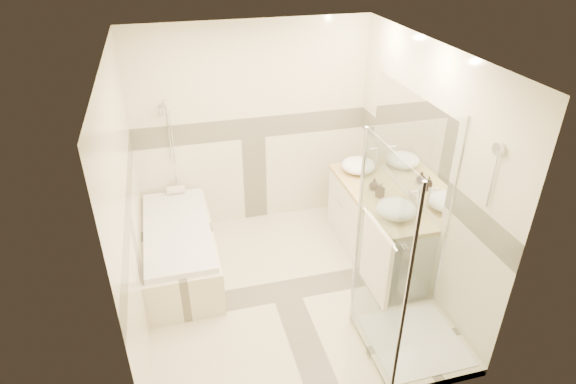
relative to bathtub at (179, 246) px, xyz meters
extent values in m
cube|color=beige|center=(1.02, -0.65, -0.31)|extent=(2.80, 3.00, 0.01)
cube|color=white|center=(1.02, -0.65, 2.20)|extent=(2.80, 3.00, 0.01)
cube|color=beige|center=(1.02, 0.85, 0.94)|extent=(2.80, 0.01, 2.50)
cube|color=beige|center=(1.02, -2.15, 0.94)|extent=(2.80, 0.01, 2.50)
cube|color=beige|center=(-0.38, -0.65, 0.94)|extent=(0.01, 3.00, 2.50)
cube|color=beige|center=(2.43, -0.65, 0.94)|extent=(0.01, 3.00, 2.50)
cube|color=white|center=(2.41, -0.35, 1.14)|extent=(0.01, 1.60, 1.00)
cylinder|color=silver|center=(0.05, 0.82, 1.04)|extent=(0.02, 0.02, 0.70)
cube|color=beige|center=(0.00, 0.00, -0.06)|extent=(0.75, 1.70, 0.50)
cube|color=white|center=(0.00, 0.00, 0.22)|extent=(0.69, 1.60, 0.06)
ellipsoid|color=white|center=(0.00, 0.00, 0.17)|extent=(0.56, 1.40, 0.16)
cube|color=silver|center=(2.15, -0.35, 0.09)|extent=(0.55, 1.60, 0.80)
cylinder|color=silver|center=(1.86, -0.75, 0.24)|extent=(0.01, 0.24, 0.01)
cylinder|color=silver|center=(1.86, 0.05, 0.24)|extent=(0.01, 0.24, 0.01)
cube|color=tan|center=(2.15, -0.35, 0.52)|extent=(0.57, 1.62, 0.05)
cube|color=beige|center=(1.97, -1.70, -0.27)|extent=(0.90, 0.90, 0.08)
cube|color=white|center=(1.97, -1.70, -0.22)|extent=(0.80, 0.80, 0.01)
cube|color=white|center=(1.53, -1.70, 0.73)|extent=(0.01, 0.90, 2.00)
cube|color=white|center=(1.97, -1.26, 0.73)|extent=(0.90, 0.01, 2.00)
cylinder|color=silver|center=(1.52, -2.15, 0.73)|extent=(0.03, 0.03, 2.00)
cylinder|color=silver|center=(1.52, -1.25, 0.73)|extent=(0.03, 0.03, 2.00)
cylinder|color=silver|center=(2.42, -1.25, 0.73)|extent=(0.03, 0.03, 2.00)
cylinder|color=silver|center=(2.38, -1.70, 1.64)|extent=(0.03, 0.10, 0.10)
cylinder|color=silver|center=(1.49, -1.70, 1.09)|extent=(0.02, 0.60, 0.02)
cube|color=white|center=(1.49, -1.70, 0.79)|extent=(0.04, 0.48, 0.62)
ellipsoid|color=white|center=(2.13, 0.19, 0.62)|extent=(0.40, 0.40, 0.16)
ellipsoid|color=white|center=(2.13, -0.80, 0.62)|extent=(0.40, 0.40, 0.16)
cylinder|color=silver|center=(2.35, 0.19, 0.69)|extent=(0.03, 0.03, 0.29)
cylinder|color=silver|center=(2.30, 0.19, 0.82)|extent=(0.10, 0.03, 0.03)
cylinder|color=silver|center=(2.35, -0.80, 0.68)|extent=(0.03, 0.03, 0.27)
cylinder|color=silver|center=(2.31, -0.80, 0.79)|extent=(0.10, 0.02, 0.02)
imported|color=black|center=(2.13, -0.41, 0.62)|extent=(0.10, 0.10, 0.16)
imported|color=black|center=(2.13, -0.25, 0.61)|extent=(0.14, 0.14, 0.14)
cube|color=white|center=(2.13, 0.29, 0.58)|extent=(0.17, 0.24, 0.07)
cylinder|color=white|center=(0.04, 0.74, 0.30)|extent=(0.21, 0.10, 0.10)
camera|label=1|loc=(0.06, -4.42, 3.14)|focal=30.00mm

